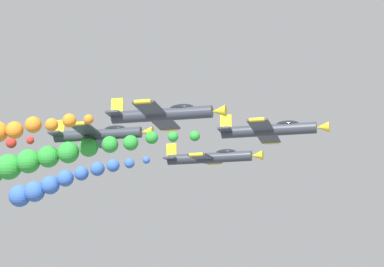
% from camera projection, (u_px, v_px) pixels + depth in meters
% --- Properties ---
extents(airplane_lead, '(9.56, 10.35, 2.32)m').
position_uv_depth(airplane_lead, '(271.00, 130.00, 83.67)').
color(airplane_lead, '#333842').
extents(smoke_trail_lead, '(3.27, 23.64, 4.38)m').
position_uv_depth(smoke_trail_lead, '(40.00, 160.00, 88.98)').
color(smoke_trail_lead, green).
extents(airplane_left_inner, '(9.54, 10.35, 2.60)m').
position_uv_depth(airplane_left_inner, '(211.00, 157.00, 93.49)').
color(airplane_left_inner, '#333842').
extents(smoke_trail_left_inner, '(3.45, 16.87, 4.62)m').
position_uv_depth(smoke_trail_left_inner, '(51.00, 185.00, 98.05)').
color(smoke_trail_left_inner, blue).
extents(airplane_right_inner, '(9.56, 10.35, 2.32)m').
position_uv_depth(airplane_right_inner, '(164.00, 114.00, 77.22)').
color(airplane_right_inner, '#333842').
extents(airplane_left_outer, '(9.56, 10.35, 2.32)m').
position_uv_depth(airplane_left_outer, '(99.00, 134.00, 88.17)').
color(airplane_left_outer, '#333842').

